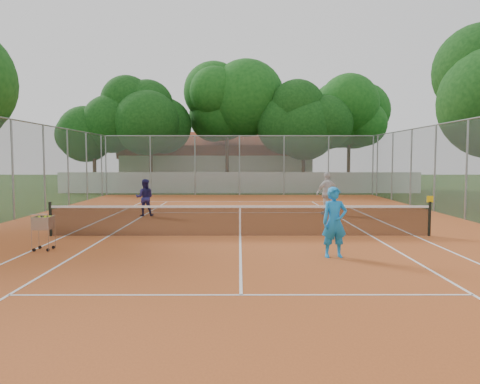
{
  "coord_description": "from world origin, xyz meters",
  "views": [
    {
      "loc": [
        -0.04,
        -14.52,
        2.42
      ],
      "look_at": [
        0.0,
        1.5,
        1.3
      ],
      "focal_mm": 35.0,
      "sensor_mm": 36.0,
      "label": 1
    }
  ],
  "objects_px": {
    "tennis_net": "(240,221)",
    "clubhouse": "(218,162)",
    "player_far_left": "(145,198)",
    "ball_hopper": "(43,232)",
    "player_near": "(334,222)",
    "player_far_right": "(327,193)"
  },
  "relations": [
    {
      "from": "tennis_net",
      "to": "clubhouse",
      "type": "xyz_separation_m",
      "value": [
        -2.0,
        29.0,
        1.69
      ]
    },
    {
      "from": "player_far_left",
      "to": "ball_hopper",
      "type": "bearing_deg",
      "value": 76.65
    },
    {
      "from": "player_near",
      "to": "player_far_right",
      "type": "xyz_separation_m",
      "value": [
        1.51,
        8.9,
        0.06
      ]
    },
    {
      "from": "player_far_left",
      "to": "clubhouse",
      "type": "bearing_deg",
      "value": -99.61
    },
    {
      "from": "clubhouse",
      "to": "player_far_left",
      "type": "distance_m",
      "value": 23.89
    },
    {
      "from": "clubhouse",
      "to": "ball_hopper",
      "type": "relative_size",
      "value": 16.54
    },
    {
      "from": "player_far_left",
      "to": "ball_hopper",
      "type": "distance_m",
      "value": 7.65
    },
    {
      "from": "player_near",
      "to": "player_far_left",
      "type": "xyz_separation_m",
      "value": [
        -6.34,
        8.41,
        -0.08
      ]
    },
    {
      "from": "clubhouse",
      "to": "player_far_left",
      "type": "height_order",
      "value": "clubhouse"
    },
    {
      "from": "tennis_net",
      "to": "player_far_left",
      "type": "relative_size",
      "value": 7.59
    },
    {
      "from": "clubhouse",
      "to": "player_near",
      "type": "distance_m",
      "value": 32.49
    },
    {
      "from": "player_near",
      "to": "player_far_left",
      "type": "distance_m",
      "value": 10.53
    },
    {
      "from": "player_far_right",
      "to": "ball_hopper",
      "type": "relative_size",
      "value": 1.88
    },
    {
      "from": "clubhouse",
      "to": "player_far_left",
      "type": "bearing_deg",
      "value": -94.89
    },
    {
      "from": "tennis_net",
      "to": "ball_hopper",
      "type": "bearing_deg",
      "value": -155.86
    },
    {
      "from": "tennis_net",
      "to": "clubhouse",
      "type": "distance_m",
      "value": 29.12
    },
    {
      "from": "clubhouse",
      "to": "ball_hopper",
      "type": "xyz_separation_m",
      "value": [
        -3.18,
        -31.32,
        -1.68
      ]
    },
    {
      "from": "player_near",
      "to": "player_far_left",
      "type": "bearing_deg",
      "value": 119.0
    },
    {
      "from": "tennis_net",
      "to": "ball_hopper",
      "type": "relative_size",
      "value": 11.98
    },
    {
      "from": "clubhouse",
      "to": "ball_hopper",
      "type": "height_order",
      "value": "clubhouse"
    },
    {
      "from": "tennis_net",
      "to": "player_near",
      "type": "xyz_separation_m",
      "value": [
        2.3,
        -3.17,
        0.38
      ]
    },
    {
      "from": "player_near",
      "to": "clubhouse",
      "type": "bearing_deg",
      "value": 89.62
    }
  ]
}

